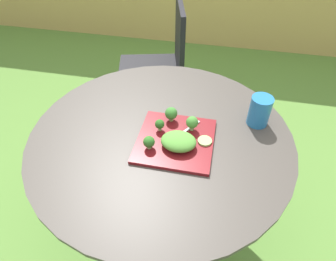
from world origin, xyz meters
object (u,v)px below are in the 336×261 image
at_px(patio_chair, 163,60).
at_px(salad_plate, 175,141).
at_px(drinking_glass, 259,112).
at_px(fork, 183,132).

distance_m(patio_chair, salad_plate, 1.02).
bearing_deg(salad_plate, patio_chair, 105.20).
bearing_deg(patio_chair, salad_plate, -74.80).
bearing_deg(salad_plate, drinking_glass, 29.90).
relative_size(salad_plate, fork, 2.09).
xyz_separation_m(salad_plate, drinking_glass, (0.31, 0.18, 0.05)).
bearing_deg(drinking_glass, fork, -154.36).
bearing_deg(fork, patio_chair, 107.24).
height_order(drinking_glass, fork, drinking_glass).
relative_size(patio_chair, fork, 6.53).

